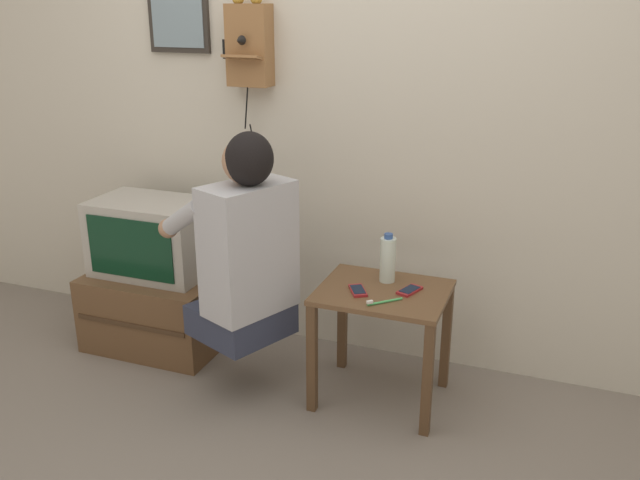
# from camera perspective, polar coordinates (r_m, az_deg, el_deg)

# --- Properties ---
(ground_plane) EXTENTS (14.00, 14.00, 0.00)m
(ground_plane) POSITION_cam_1_polar(r_m,az_deg,el_deg) (2.81, -5.75, -18.32)
(ground_plane) COLOR slate
(wall_back) EXTENTS (6.80, 0.05, 2.55)m
(wall_back) POSITION_cam_1_polar(r_m,az_deg,el_deg) (3.26, 2.18, 11.73)
(wall_back) COLOR beige
(wall_back) RESTS_ON ground_plane
(side_table) EXTENTS (0.56, 0.46, 0.53)m
(side_table) POSITION_cam_1_polar(r_m,az_deg,el_deg) (2.99, 5.28, -6.14)
(side_table) COLOR brown
(side_table) RESTS_ON ground_plane
(person) EXTENTS (0.61, 0.56, 0.93)m
(person) POSITION_cam_1_polar(r_m,az_deg,el_deg) (2.92, -6.35, -0.58)
(person) COLOR #2D3347
(person) RESTS_ON ground_plane
(tv_stand) EXTENTS (0.68, 0.55, 0.39)m
(tv_stand) POSITION_cam_1_polar(r_m,az_deg,el_deg) (3.68, -13.17, -5.47)
(tv_stand) COLOR brown
(tv_stand) RESTS_ON ground_plane
(television) EXTENTS (0.58, 0.38, 0.38)m
(television) POSITION_cam_1_polar(r_m,az_deg,el_deg) (3.54, -13.96, 0.25)
(television) COLOR #ADA89E
(television) RESTS_ON tv_stand
(wall_phone_antique) EXTENTS (0.25, 0.19, 0.80)m
(wall_phone_antique) POSITION_cam_1_polar(r_m,az_deg,el_deg) (3.33, -5.99, 16.09)
(wall_phone_antique) COLOR olive
(framed_picture) EXTENTS (0.33, 0.03, 0.37)m
(framed_picture) POSITION_cam_1_polar(r_m,az_deg,el_deg) (3.57, -11.86, 18.18)
(framed_picture) COLOR #2D2823
(cell_phone_held) EXTENTS (0.11, 0.14, 0.01)m
(cell_phone_held) POSITION_cam_1_polar(r_m,az_deg,el_deg) (2.92, 3.20, -4.26)
(cell_phone_held) COLOR maroon
(cell_phone_held) RESTS_ON side_table
(cell_phone_spare) EXTENTS (0.10, 0.14, 0.01)m
(cell_phone_spare) POSITION_cam_1_polar(r_m,az_deg,el_deg) (2.94, 7.55, -4.22)
(cell_phone_spare) COLOR maroon
(cell_phone_spare) RESTS_ON side_table
(water_bottle) EXTENTS (0.07, 0.07, 0.22)m
(water_bottle) POSITION_cam_1_polar(r_m,az_deg,el_deg) (3.00, 5.73, -1.62)
(water_bottle) COLOR silver
(water_bottle) RESTS_ON side_table
(toothbrush) EXTENTS (0.13, 0.12, 0.02)m
(toothbrush) POSITION_cam_1_polar(r_m,az_deg,el_deg) (2.82, 5.24, -5.20)
(toothbrush) COLOR #4CBF66
(toothbrush) RESTS_ON side_table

